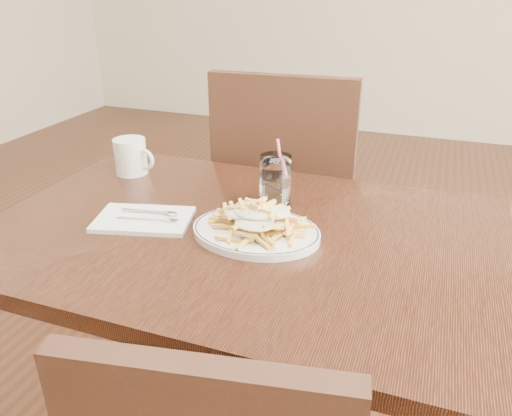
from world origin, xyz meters
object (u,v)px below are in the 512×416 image
at_px(chair_far, 288,195).
at_px(coffee_mug, 131,156).
at_px(table, 242,258).
at_px(water_glass, 275,183).
at_px(fries_plate, 256,232).
at_px(loaded_fries, 256,215).

relative_size(chair_far, coffee_mug, 7.62).
height_order(table, water_glass, water_glass).
distance_m(table, coffee_mug, 0.51).
xyz_separation_m(fries_plate, loaded_fries, (-0.00, 0.00, 0.04)).
height_order(table, fries_plate, fries_plate).
bearing_deg(chair_far, coffee_mug, -134.49).
relative_size(fries_plate, water_glass, 1.70).
height_order(chair_far, coffee_mug, chair_far).
relative_size(table, chair_far, 1.18).
relative_size(table, fries_plate, 4.02).
bearing_deg(fries_plate, table, 155.82).
xyz_separation_m(water_glass, coffee_mug, (-0.47, 0.06, -0.00)).
height_order(table, loaded_fries, loaded_fries).
relative_size(chair_far, fries_plate, 3.42).
height_order(fries_plate, loaded_fries, loaded_fries).
distance_m(loaded_fries, water_glass, 0.19).
xyz_separation_m(loaded_fries, water_glass, (-0.02, 0.19, 0.00)).
distance_m(water_glass, coffee_mug, 0.47).
bearing_deg(chair_far, fries_plate, -80.26).
distance_m(chair_far, fries_plate, 0.66).
bearing_deg(loaded_fries, coffee_mug, 153.22).
bearing_deg(fries_plate, water_glass, 94.86).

